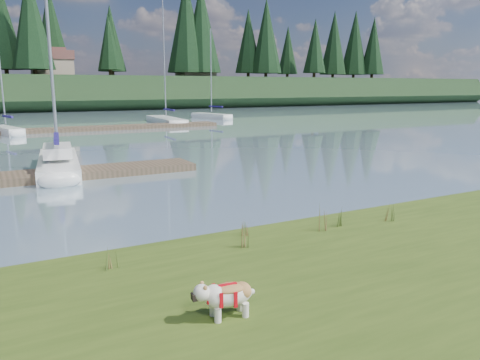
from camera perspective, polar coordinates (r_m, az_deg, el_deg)
ground at (r=41.22m, az=-22.81°, el=5.39°), size 200.00×200.00×0.00m
bank at (r=7.18m, az=9.95°, el=-17.92°), size 60.00×9.00×0.35m
ridge at (r=83.97m, az=-26.01°, el=9.45°), size 200.00×20.00×5.00m
bulldog at (r=7.00m, az=-1.57°, el=-13.72°), size 0.95×0.46×0.56m
sailboat_main at (r=22.64m, az=-21.28°, el=2.35°), size 2.56×8.16×11.63m
dock_far at (r=41.45m, az=-20.06°, el=5.82°), size 26.00×2.20×0.30m
sailboat_bg_2 at (r=41.20m, az=-26.81°, el=5.52°), size 2.58×5.94×9.01m
sailboat_bg_3 at (r=48.82m, az=-9.29°, el=7.30°), size 2.36×9.61×13.81m
sailboat_bg_4 at (r=54.78m, az=-3.87°, el=7.86°), size 2.85×6.83×10.04m
weed_0 at (r=9.80m, az=0.63°, el=-6.87°), size 0.17×0.14×0.60m
weed_1 at (r=10.57m, az=0.78°, el=-5.84°), size 0.17×0.14×0.46m
weed_2 at (r=11.06m, az=10.05°, el=-4.81°), size 0.17×0.14×0.64m
weed_3 at (r=9.08m, az=-15.39°, el=-9.16°), size 0.17×0.14×0.47m
weed_4 at (r=11.52m, az=12.14°, el=-4.58°), size 0.17×0.14×0.48m
weed_5 at (r=12.29m, az=17.73°, el=-3.83°), size 0.17×0.14×0.50m
mud_lip at (r=10.70m, az=-4.92°, el=-8.32°), size 60.00×0.50×0.14m
conifer_4 at (r=77.75m, az=-24.15°, el=17.39°), size 6.16×6.16×15.10m
conifer_5 at (r=83.37m, az=-15.70°, el=15.90°), size 3.96×3.96×10.35m
conifer_6 at (r=85.72m, az=-6.56°, el=18.23°), size 7.04×7.04×17.00m
conifer_7 at (r=94.27m, az=1.01°, el=16.56°), size 5.28×5.28×13.20m
conifer_8 at (r=97.99m, az=9.12°, el=15.83°), size 4.62×4.62×11.77m
conifer_9 at (r=108.64m, az=13.82°, el=15.92°), size 5.94×5.94×14.62m
house_1 at (r=82.55m, az=-21.98°, el=13.11°), size 6.30×5.30×4.65m
house_2 at (r=86.86m, az=-5.45°, el=13.74°), size 6.30×5.30×4.65m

